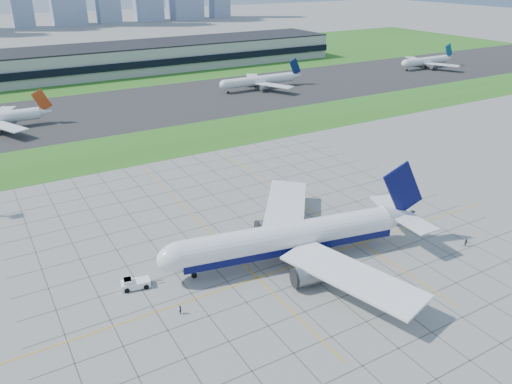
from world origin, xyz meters
TOP-DOWN VIEW (x-y plane):
  - ground at (0.00, 0.00)m, footprint 1400.00×1400.00m
  - grass_median at (0.00, 90.00)m, footprint 700.00×35.00m
  - asphalt_taxiway at (0.00, 145.00)m, footprint 700.00×75.00m
  - grass_far at (0.00, 255.00)m, footprint 700.00×145.00m
  - apron_markings at (0.43, 11.09)m, footprint 120.00×130.00m
  - terminal at (40.00, 229.87)m, footprint 260.00×43.00m
  - airliner at (-0.10, 0.69)m, footprint 61.51×61.76m
  - pushback_tug at (-32.99, 7.55)m, footprint 8.37×3.76m
  - crew_near at (-28.20, -4.79)m, footprint 0.73×0.80m
  - crew_far at (37.87, -15.22)m, footprint 1.15×1.09m
  - distant_jet_2 at (79.51, 147.38)m, footprint 46.70×42.66m
  - distant_jet_3 at (199.63, 144.40)m, footprint 41.35×42.66m

SIDE VIEW (x-z plane):
  - ground at x=0.00m, z-range 0.00..0.00m
  - apron_markings at x=0.43m, z-range 0.00..0.03m
  - grass_median at x=0.00m, z-range 0.00..0.04m
  - grass_far at x=0.00m, z-range 0.00..0.04m
  - asphalt_taxiway at x=0.00m, z-range 0.01..0.05m
  - crew_near at x=-28.20m, z-range 0.00..1.83m
  - crew_far at x=37.87m, z-range 0.00..1.87m
  - pushback_tug at x=-32.99m, z-range -0.13..2.17m
  - distant_jet_3 at x=199.63m, z-range -2.55..11.52m
  - distant_jet_2 at x=79.51m, z-range -2.55..11.53m
  - airliner at x=-0.10m, z-range -4.42..15.11m
  - terminal at x=40.00m, z-range -0.01..15.79m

